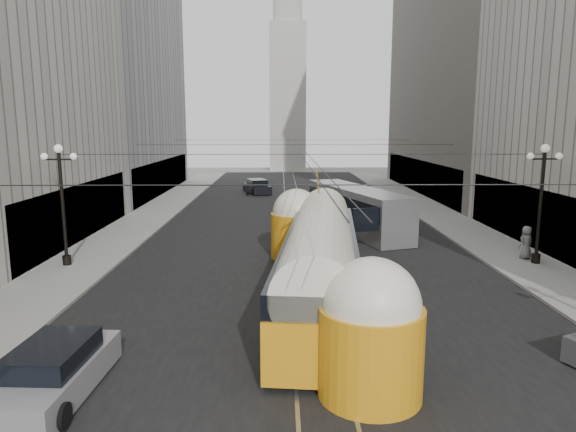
{
  "coord_description": "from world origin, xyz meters",
  "views": [
    {
      "loc": [
        -1.18,
        -8.67,
        7.44
      ],
      "look_at": [
        -0.85,
        14.52,
        3.37
      ],
      "focal_mm": 32.0,
      "sensor_mm": 36.0,
      "label": 1
    }
  ],
  "objects_px": {
    "city_bus": "(356,208)",
    "sedan_silver": "(54,372)",
    "streetcar": "(321,258)",
    "pedestrian_sidewalk_right": "(526,242)",
    "pedestrian_crossing_b": "(349,377)"
  },
  "relations": [
    {
      "from": "streetcar",
      "to": "sedan_silver",
      "type": "relative_size",
      "value": 3.7
    },
    {
      "from": "streetcar",
      "to": "city_bus",
      "type": "distance_m",
      "value": 15.56
    },
    {
      "from": "streetcar",
      "to": "city_bus",
      "type": "xyz_separation_m",
      "value": [
        3.68,
        15.12,
        -0.26
      ]
    },
    {
      "from": "city_bus",
      "to": "sedan_silver",
      "type": "distance_m",
      "value": 25.53
    },
    {
      "from": "pedestrian_crossing_b",
      "to": "pedestrian_sidewalk_right",
      "type": "relative_size",
      "value": 0.94
    },
    {
      "from": "streetcar",
      "to": "pedestrian_sidewalk_right",
      "type": "bearing_deg",
      "value": 28.94
    },
    {
      "from": "sedan_silver",
      "to": "pedestrian_crossing_b",
      "type": "height_order",
      "value": "pedestrian_crossing_b"
    },
    {
      "from": "city_bus",
      "to": "pedestrian_sidewalk_right",
      "type": "height_order",
      "value": "city_bus"
    },
    {
      "from": "sedan_silver",
      "to": "pedestrian_sidewalk_right",
      "type": "xyz_separation_m",
      "value": [
        19.93,
        14.16,
        0.38
      ]
    },
    {
      "from": "pedestrian_sidewalk_right",
      "to": "streetcar",
      "type": "bearing_deg",
      "value": 5.96
    },
    {
      "from": "pedestrian_crossing_b",
      "to": "pedestrian_sidewalk_right",
      "type": "height_order",
      "value": "pedestrian_sidewalk_right"
    },
    {
      "from": "streetcar",
      "to": "pedestrian_sidewalk_right",
      "type": "height_order",
      "value": "streetcar"
    },
    {
      "from": "pedestrian_crossing_b",
      "to": "sedan_silver",
      "type": "bearing_deg",
      "value": -106.53
    },
    {
      "from": "city_bus",
      "to": "pedestrian_sidewalk_right",
      "type": "relative_size",
      "value": 6.86
    },
    {
      "from": "city_bus",
      "to": "pedestrian_crossing_b",
      "type": "distance_m",
      "value": 23.73
    }
  ]
}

